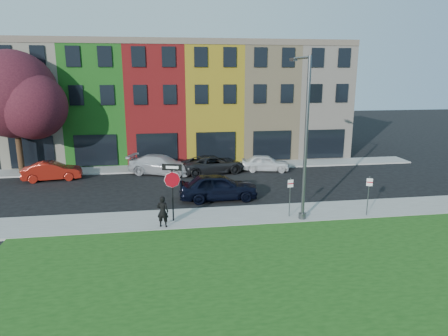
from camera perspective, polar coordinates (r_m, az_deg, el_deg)
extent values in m
plane|color=black|center=(19.67, 5.09, -9.95)|extent=(120.00, 120.00, 0.00)
cube|color=gray|center=(22.83, 8.22, -6.46)|extent=(40.00, 3.00, 0.12)
cube|color=gray|center=(33.44, -6.01, 0.08)|extent=(40.00, 2.40, 0.12)
cube|color=beige|center=(40.21, -24.19, 8.39)|extent=(5.00, 10.00, 10.00)
cube|color=#2D9127|center=(39.19, -17.05, 8.88)|extent=(5.00, 10.00, 10.00)
cube|color=#AA1C1D|center=(38.80, -9.64, 9.23)|extent=(5.00, 10.00, 10.00)
cube|color=yellow|center=(39.04, -2.19, 9.44)|extent=(5.00, 10.00, 10.00)
cube|color=tan|center=(39.91, 5.06, 9.49)|extent=(5.00, 10.00, 10.00)
cube|color=#C1B3A4|center=(41.38, 11.90, 9.40)|extent=(5.00, 10.00, 10.00)
cube|color=black|center=(34.27, -5.33, 2.90)|extent=(30.00, 0.12, 2.60)
cylinder|color=black|center=(21.11, -7.36, -3.63)|extent=(0.08, 0.08, 3.01)
cylinder|color=silver|center=(20.88, -7.42, -1.67)|extent=(0.84, 0.28, 0.87)
cylinder|color=maroon|center=(20.86, -7.41, -1.68)|extent=(0.80, 0.26, 0.83)
cube|color=black|center=(20.72, -7.47, 0.10)|extent=(1.02, 0.34, 0.34)
cube|color=silver|center=(20.69, -7.47, 0.08)|extent=(0.64, 0.21, 0.14)
imported|color=black|center=(20.58, -8.75, -6.16)|extent=(0.80, 0.71, 1.63)
imported|color=black|center=(24.99, -0.80, -2.67)|extent=(2.12, 4.96, 1.67)
imported|color=maroon|center=(32.10, -23.33, -0.41)|extent=(2.48, 4.50, 1.36)
imported|color=#AEAEB3|center=(31.62, -8.97, 0.48)|extent=(5.52, 6.54, 1.49)
imported|color=black|center=(31.58, -1.55, 0.54)|extent=(4.25, 5.92, 1.40)
imported|color=silver|center=(32.39, 5.94, 0.73)|extent=(3.09, 4.49, 1.32)
cylinder|color=#4E5154|center=(21.03, 11.63, 3.84)|extent=(0.18, 0.18, 8.51)
cylinder|color=#4E5154|center=(22.08, 11.12, -6.71)|extent=(0.40, 0.40, 0.30)
cylinder|color=#4E5154|center=(21.66, 11.05, 15.19)|extent=(0.26, 2.00, 0.12)
cube|color=#4E5154|center=(22.67, 9.90, 15.03)|extent=(0.29, 0.57, 0.16)
cylinder|color=#4E5154|center=(21.96, 9.38, -4.16)|extent=(0.05, 0.05, 2.18)
cube|color=silver|center=(21.71, 9.49, -2.21)|extent=(0.32, 0.07, 0.42)
cube|color=maroon|center=(21.69, 9.50, -2.22)|extent=(0.32, 0.06, 0.06)
cylinder|color=#4E5154|center=(23.22, 19.89, -3.79)|extent=(0.05, 0.05, 2.21)
cube|color=silver|center=(22.98, 20.08, -1.92)|extent=(0.30, 0.14, 0.42)
cube|color=maroon|center=(22.96, 20.11, -1.93)|extent=(0.30, 0.13, 0.06)
cylinder|color=black|center=(34.49, -27.18, 2.39)|extent=(0.44, 0.44, 3.80)
sphere|color=#320E17|center=(34.03, -27.95, 9.29)|extent=(6.50, 6.50, 6.50)
sphere|color=#320E17|center=(32.66, -25.63, 7.98)|extent=(4.88, 4.88, 4.88)
sphere|color=#320E17|center=(34.51, -27.30, 11.30)|extent=(3.90, 3.90, 3.90)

